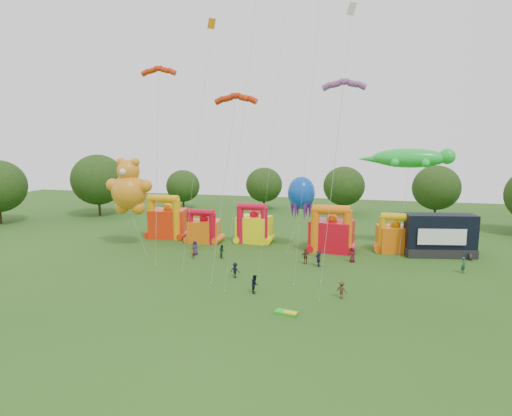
% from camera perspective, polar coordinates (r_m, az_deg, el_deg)
% --- Properties ---
extents(ground, '(160.00, 160.00, 0.00)m').
position_cam_1_polar(ground, '(40.07, -5.63, -14.06)').
color(ground, '#244A14').
rests_on(ground, ground).
extents(tree_ring, '(127.02, 129.15, 12.07)m').
position_cam_1_polar(tree_ring, '(39.03, -7.17, -5.01)').
color(tree_ring, '#352314').
rests_on(tree_ring, ground).
extents(bouncy_castle_0, '(5.93, 5.03, 6.83)m').
position_cam_1_polar(bouncy_castle_0, '(71.97, -11.00, -1.60)').
color(bouncy_castle_0, red).
rests_on(bouncy_castle_0, ground).
extents(bouncy_castle_1, '(4.94, 4.20, 5.13)m').
position_cam_1_polar(bouncy_castle_1, '(68.14, -6.55, -2.62)').
color(bouncy_castle_1, '#E0620C').
rests_on(bouncy_castle_1, ground).
extents(bouncy_castle_2, '(5.15, 4.41, 6.03)m').
position_cam_1_polar(bouncy_castle_2, '(67.49, -0.27, -2.38)').
color(bouncy_castle_2, '#FFED0D').
rests_on(bouncy_castle_2, ground).
extents(bouncy_castle_3, '(6.14, 5.23, 6.57)m').
position_cam_1_polar(bouncy_castle_3, '(63.29, 9.43, -3.11)').
color(bouncy_castle_3, red).
rests_on(bouncy_castle_3, ground).
extents(bouncy_castle_4, '(5.19, 4.54, 5.51)m').
position_cam_1_polar(bouncy_castle_4, '(64.95, 16.98, -3.41)').
color(bouncy_castle_4, orange).
rests_on(bouncy_castle_4, ground).
extents(stage_trailer, '(9.28, 4.83, 5.57)m').
position_cam_1_polar(stage_trailer, '(64.64, 22.02, -3.22)').
color(stage_trailer, black).
rests_on(stage_trailer, ground).
extents(teddy_bear_kite, '(7.36, 5.55, 12.75)m').
position_cam_1_polar(teddy_bear_kite, '(65.66, -15.29, 0.92)').
color(teddy_bear_kite, orange).
rests_on(teddy_bear_kite, ground).
extents(gecko_kite, '(12.85, 7.25, 14.11)m').
position_cam_1_polar(gecko_kite, '(64.80, 18.34, 3.28)').
color(gecko_kite, green).
rests_on(gecko_kite, ground).
extents(octopus_kite, '(3.78, 4.93, 10.20)m').
position_cam_1_polar(octopus_kite, '(63.36, 5.44, 0.39)').
color(octopus_kite, '#0C42B8').
rests_on(octopus_kite, ground).
extents(parafoil_kites, '(28.05, 11.64, 25.18)m').
position_cam_1_polar(parafoil_kites, '(52.91, -4.12, 4.43)').
color(parafoil_kites, red).
rests_on(parafoil_kites, ground).
extents(diamond_kites, '(18.93, 14.76, 37.39)m').
position_cam_1_polar(diamond_kites, '(49.76, 1.82, 9.08)').
color(diamond_kites, red).
rests_on(diamond_kites, ground).
extents(folded_kite_bundle, '(2.17, 1.43, 0.31)m').
position_cam_1_polar(folded_kite_bundle, '(41.63, 3.85, -12.91)').
color(folded_kite_bundle, green).
rests_on(folded_kite_bundle, ground).
extents(spectator_0, '(1.00, 0.69, 1.95)m').
position_cam_1_polar(spectator_0, '(61.21, -7.62, -4.94)').
color(spectator_0, '#2E2A47').
rests_on(spectator_0, ground).
extents(spectator_1, '(0.48, 0.63, 1.58)m').
position_cam_1_polar(spectator_1, '(59.54, -7.79, -5.52)').
color(spectator_1, maroon).
rests_on(spectator_1, ground).
extents(spectator_2, '(1.05, 1.07, 1.74)m').
position_cam_1_polar(spectator_2, '(59.40, -4.27, -5.42)').
color(spectator_2, '#16371E').
rests_on(spectator_2, ground).
extents(spectator_3, '(1.19, 0.83, 1.68)m').
position_cam_1_polar(spectator_3, '(51.32, -2.62, -7.77)').
color(spectator_3, black).
rests_on(spectator_3, ground).
extents(spectator_4, '(1.22, 0.93, 1.92)m').
position_cam_1_polar(spectator_4, '(56.79, 6.23, -6.03)').
color(spectator_4, '#48301C').
rests_on(spectator_4, ground).
extents(spectator_5, '(1.10, 1.89, 1.94)m').
position_cam_1_polar(spectator_5, '(56.01, 7.82, -6.27)').
color(spectator_5, '#282943').
rests_on(spectator_5, ground).
extents(spectator_6, '(1.11, 1.01, 1.91)m').
position_cam_1_polar(spectator_6, '(58.52, 11.93, -5.73)').
color(spectator_6, '#4D161D').
rests_on(spectator_6, ground).
extents(spectator_7, '(0.74, 0.82, 1.88)m').
position_cam_1_polar(spectator_7, '(58.04, 24.51, -6.51)').
color(spectator_7, '#1C4830').
rests_on(spectator_7, ground).
extents(spectator_8, '(0.84, 1.01, 1.86)m').
position_cam_1_polar(spectator_8, '(46.48, -0.13, -9.46)').
color(spectator_8, black).
rests_on(spectator_8, ground).
extents(spectator_9, '(1.27, 1.02, 1.72)m').
position_cam_1_polar(spectator_9, '(45.80, 10.66, -10.01)').
color(spectator_9, '#412E1A').
rests_on(spectator_9, ground).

